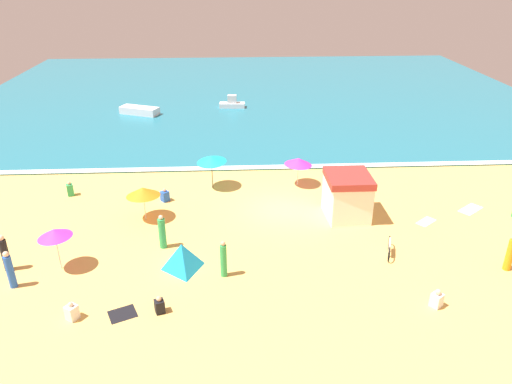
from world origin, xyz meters
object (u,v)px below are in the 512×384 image
(beach_umbrella_1, at_px, (212,159))
(beachgoer_11, at_px, (72,312))
(lifeguard_cabana, at_px, (347,196))
(beachgoer_3, at_px, (5,254))
(small_boat_0, at_px, (140,111))
(beach_tent, at_px, (182,255))
(beachgoer_6, at_px, (160,305))
(beachgoer_1, at_px, (437,299))
(beachgoer_5, at_px, (223,259))
(beachgoer_7, at_px, (510,254))
(beach_umbrella_3, at_px, (54,233))
(small_boat_1, at_px, (232,104))
(beach_umbrella_4, at_px, (143,192))
(beach_umbrella_2, at_px, (298,161))
(beachgoer_9, at_px, (10,270))
(parked_bicycle, at_px, (389,248))
(beachgoer_4, at_px, (70,189))
(beachgoer_8, at_px, (162,232))
(beachgoer_0, at_px, (165,196))
(beachgoer_10, at_px, (350,176))

(beach_umbrella_1, bearing_deg, beachgoer_11, -113.37)
(lifeguard_cabana, bearing_deg, beachgoer_3, -165.47)
(beachgoer_3, relative_size, small_boat_0, 0.48)
(beach_tent, distance_m, beachgoer_6, 3.39)
(beachgoer_1, bearing_deg, beachgoer_5, 163.41)
(beachgoer_7, bearing_deg, beach_umbrella_3, 176.75)
(beachgoer_3, distance_m, beachgoer_7, 23.71)
(lifeguard_cabana, relative_size, small_boat_1, 1.07)
(beach_tent, bearing_deg, beach_umbrella_4, 117.09)
(beach_umbrella_4, distance_m, beachgoer_6, 8.55)
(beach_umbrella_2, height_order, beach_umbrella_4, beach_umbrella_4)
(beachgoer_5, height_order, small_boat_1, beachgoer_5)
(beach_umbrella_1, bearing_deg, beachgoer_1, -51.69)
(beachgoer_5, height_order, beachgoer_9, beachgoer_5)
(beach_umbrella_2, height_order, parked_bicycle, beach_umbrella_2)
(beachgoer_1, bearing_deg, beach_umbrella_4, 147.97)
(beachgoer_1, xyz_separation_m, beachgoer_11, (-15.20, 0.00, -0.02))
(beach_umbrella_3, bearing_deg, parked_bicycle, 1.35)
(beachgoer_3, distance_m, beachgoer_9, 1.57)
(beachgoer_3, relative_size, beachgoer_5, 1.01)
(beach_tent, distance_m, small_boat_0, 26.50)
(lifeguard_cabana, relative_size, beachgoer_4, 2.87)
(beach_tent, relative_size, beachgoer_8, 1.17)
(beach_umbrella_3, bearing_deg, beachgoer_4, 103.12)
(beachgoer_0, bearing_deg, beachgoer_8, -84.26)
(beach_umbrella_3, bearing_deg, beach_umbrella_4, 55.42)
(beach_umbrella_3, height_order, beach_umbrella_4, beach_umbrella_3)
(beach_umbrella_3, relative_size, beachgoer_8, 1.18)
(beach_tent, xyz_separation_m, beachgoer_10, (10.29, 9.43, -0.28))
(beachgoer_8, distance_m, small_boat_1, 26.06)
(beach_umbrella_1, xyz_separation_m, beach_tent, (-1.18, -8.91, -1.37))
(beachgoer_7, bearing_deg, beachgoer_10, 116.12)
(lifeguard_cabana, xyz_separation_m, beach_umbrella_1, (-7.75, 4.29, 0.67))
(beachgoer_9, bearing_deg, beachgoer_10, 30.87)
(beach_umbrella_2, distance_m, beachgoer_5, 11.00)
(beach_umbrella_1, height_order, beach_umbrella_4, beach_umbrella_1)
(beach_umbrella_4, distance_m, beachgoer_8, 3.51)
(small_boat_1, bearing_deg, beachgoer_1, -74.88)
(beach_umbrella_2, height_order, small_boat_1, beach_umbrella_2)
(parked_bicycle, xyz_separation_m, beachgoer_5, (-8.22, -1.39, 0.51))
(beach_umbrella_4, relative_size, parked_bicycle, 1.28)
(beach_umbrella_1, height_order, beach_umbrella_2, beach_umbrella_1)
(beachgoer_5, distance_m, beachgoer_10, 13.23)
(beach_umbrella_2, bearing_deg, beachgoer_1, -71.26)
(beachgoer_4, distance_m, beachgoer_5, 13.26)
(beach_umbrella_2, distance_m, beachgoer_4, 14.49)
(beachgoer_9, bearing_deg, beachgoer_5, 2.14)
(beachgoer_7, bearing_deg, beach_umbrella_2, 130.75)
(beachgoer_0, relative_size, beachgoer_9, 0.45)
(beach_umbrella_4, distance_m, small_boat_1, 23.27)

